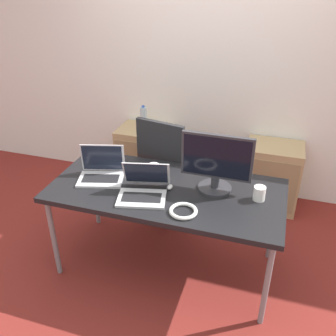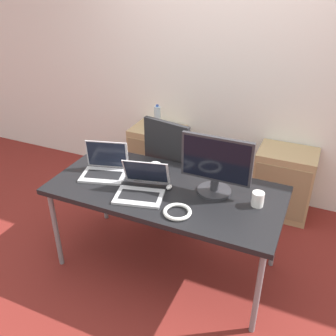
% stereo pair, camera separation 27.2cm
% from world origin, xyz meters
% --- Properties ---
extents(ground_plane, '(14.00, 14.00, 0.00)m').
position_xyz_m(ground_plane, '(0.00, 0.00, 0.00)').
color(ground_plane, maroon).
extents(wall_back, '(10.00, 0.05, 2.60)m').
position_xyz_m(wall_back, '(0.00, 1.39, 1.30)').
color(wall_back, white).
rests_on(wall_back, ground_plane).
extents(desk, '(1.72, 0.82, 0.75)m').
position_xyz_m(desk, '(0.00, 0.00, 0.70)').
color(desk, black).
rests_on(desk, ground_plane).
extents(office_chair, '(0.56, 0.60, 1.06)m').
position_xyz_m(office_chair, '(-0.17, 0.66, 0.40)').
color(office_chair, '#232326').
rests_on(office_chair, ground_plane).
extents(cabinet_left, '(0.54, 0.41, 0.67)m').
position_xyz_m(cabinet_left, '(-0.62, 1.15, 0.34)').
color(cabinet_left, tan).
rests_on(cabinet_left, ground_plane).
extents(cabinet_right, '(0.54, 0.41, 0.67)m').
position_xyz_m(cabinet_right, '(0.73, 1.15, 0.34)').
color(cabinet_right, tan).
rests_on(cabinet_right, ground_plane).
extents(water_bottle, '(0.07, 0.07, 0.26)m').
position_xyz_m(water_bottle, '(-0.62, 1.15, 0.79)').
color(water_bottle, silver).
rests_on(water_bottle, cabinet_left).
extents(laptop_left, '(0.39, 0.33, 0.25)m').
position_xyz_m(laptop_left, '(-0.52, -0.00, 0.80)').
color(laptop_left, silver).
rests_on(laptop_left, desk).
extents(laptop_right, '(0.38, 0.39, 0.23)m').
position_xyz_m(laptop_right, '(-0.13, -0.14, 0.80)').
color(laptop_right, silver).
rests_on(laptop_right, desk).
extents(monitor, '(0.51, 0.25, 0.44)m').
position_xyz_m(monitor, '(0.34, 0.10, 0.96)').
color(monitor, '#2D2D33').
rests_on(monitor, desk).
extents(mouse, '(0.04, 0.06, 0.03)m').
position_xyz_m(mouse, '(0.03, -0.00, 0.76)').
color(mouse, silver).
rests_on(mouse, desk).
extents(coffee_cup_white, '(0.08, 0.08, 0.10)m').
position_xyz_m(coffee_cup_white, '(0.67, 0.05, 0.80)').
color(coffee_cup_white, white).
rests_on(coffee_cup_white, desk).
extents(coffee_cup_brown, '(0.08, 0.08, 0.12)m').
position_xyz_m(coffee_cup_brown, '(-0.13, 0.10, 0.81)').
color(coffee_cup_brown, brown).
rests_on(coffee_cup_brown, desk).
extents(cable_coil, '(0.19, 0.19, 0.03)m').
position_xyz_m(cable_coil, '(0.20, -0.26, 0.76)').
color(cable_coil, white).
rests_on(cable_coil, desk).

